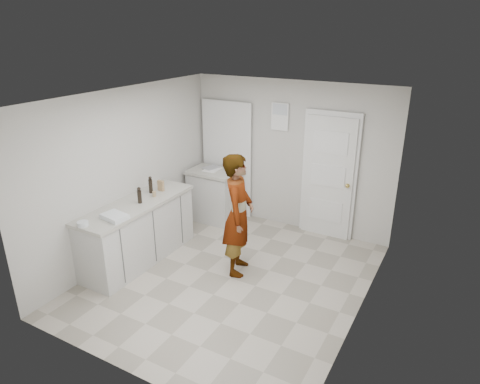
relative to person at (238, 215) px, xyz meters
The scene contains 12 objects.
ground 0.90m from the person, 86.48° to the right, with size 4.00×4.00×0.00m, color gray.
room_shell 1.72m from the person, 95.33° to the left, with size 4.00×4.00×4.00m.
main_counter 1.57m from the person, 162.59° to the right, with size 0.64×1.96×0.93m.
side_counter 1.85m from the person, 133.52° to the left, with size 0.84×0.61×0.93m.
person is the anchor object (origin of this frame).
cake_mix_box 1.42m from the person, behind, with size 0.10×0.05×0.16m, color #936C49.
spice_jar 1.36m from the person, behind, with size 0.05×0.05×0.08m, color #A2865C.
oil_cruet_a 1.44m from the person, 162.59° to the right, with size 0.06×0.06×0.24m.
oil_cruet_b 1.50m from the person, behind, with size 0.06×0.06×0.26m.
baking_dish 1.64m from the person, 142.53° to the right, with size 0.37×0.29×0.06m.
egg_bowl 2.02m from the person, 138.01° to the right, with size 0.14×0.14×0.05m.
papers 1.85m from the person, 133.49° to the left, with size 0.24×0.31×0.01m, color white.
Camera 1 is at (2.60, -4.40, 3.30)m, focal length 32.00 mm.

